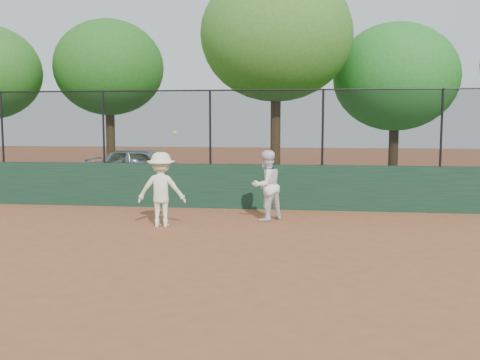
# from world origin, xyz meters

# --- Properties ---
(ground) EXTENTS (80.00, 80.00, 0.00)m
(ground) POSITION_xyz_m (0.00, 0.00, 0.00)
(ground) COLOR #965130
(ground) RESTS_ON ground
(back_wall) EXTENTS (26.00, 0.20, 1.20)m
(back_wall) POSITION_xyz_m (0.00, 6.00, 0.60)
(back_wall) COLOR #1B3C27
(back_wall) RESTS_ON ground
(grass_strip) EXTENTS (36.00, 12.00, 0.01)m
(grass_strip) POSITION_xyz_m (0.00, 12.00, 0.00)
(grass_strip) COLOR #29541A
(grass_strip) RESTS_ON ground
(parked_car) EXTENTS (4.49, 2.30, 1.47)m
(parked_car) POSITION_xyz_m (-3.54, 10.00, 0.73)
(parked_car) COLOR #B8BCC2
(parked_car) RESTS_ON ground
(player_second) EXTENTS (1.03, 1.02, 1.68)m
(player_second) POSITION_xyz_m (1.16, 4.36, 0.84)
(player_second) COLOR white
(player_second) RESTS_ON ground
(player_main) EXTENTS (1.13, 0.72, 2.15)m
(player_main) POSITION_xyz_m (-1.12, 3.30, 0.84)
(player_main) COLOR white
(player_main) RESTS_ON ground
(fence_assembly) EXTENTS (26.00, 0.06, 2.00)m
(fence_assembly) POSITION_xyz_m (-0.03, 6.00, 2.24)
(fence_assembly) COLOR black
(fence_assembly) RESTS_ON back_wall
(tree_1) EXTENTS (4.36, 3.97, 6.36)m
(tree_1) POSITION_xyz_m (-5.78, 12.48, 4.46)
(tree_1) COLOR #472E18
(tree_1) RESTS_ON ground
(tree_2) EXTENTS (5.21, 4.74, 7.53)m
(tree_2) POSITION_xyz_m (0.99, 10.41, 5.26)
(tree_2) COLOR #462E19
(tree_2) RESTS_ON ground
(tree_3) EXTENTS (4.58, 4.17, 5.96)m
(tree_3) POSITION_xyz_m (5.29, 12.32, 3.97)
(tree_3) COLOR #372112
(tree_3) RESTS_ON ground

